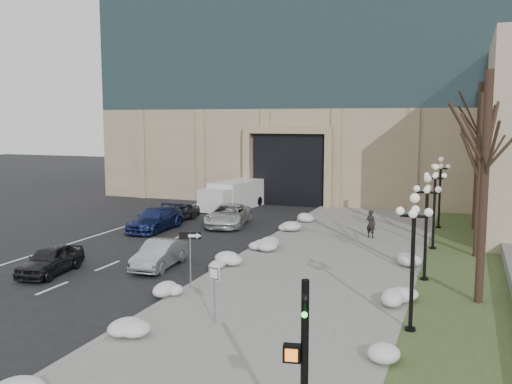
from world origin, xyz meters
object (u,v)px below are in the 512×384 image
car_d (228,215)px  lamppost_c (435,195)px  lamppost_b (427,214)px  lamppost_d (440,183)px  traffic_signal (303,379)px  lamppost_a (413,244)px  pedestrian (371,224)px  one_way_sign (194,243)px  car_e (178,212)px  car_b (160,254)px  car_c (155,219)px  box_truck (233,195)px  keep_sign (214,283)px  car_a (51,260)px

car_d → lamppost_c: 13.90m
lamppost_b → lamppost_d: same height
traffic_signal → lamppost_a: bearing=71.1°
pedestrian → one_way_sign: size_ratio=0.67×
car_e → pedestrian: pedestrian is taller
car_b → lamppost_a: bearing=-25.7°
car_c → box_truck: bearing=83.2°
pedestrian → lamppost_a: (3.66, -14.69, 2.11)m
car_d → lamppost_c: size_ratio=1.10×
car_b → pedestrian: (8.56, 10.11, 0.30)m
pedestrian → lamppost_b: size_ratio=0.35×
car_c → car_d: car_c is taller
car_c → lamppost_c: lamppost_c is taller
keep_sign → car_b: bearing=147.2°
car_d → keep_sign: size_ratio=2.46×
box_truck → keep_sign: 26.42m
one_way_sign → lamppost_a: lamppost_a is taller
car_d → lamppost_d: size_ratio=1.10×
car_c → box_truck: 10.22m
traffic_signal → lamppost_b: bearing=74.9°
car_c → pedestrian: pedestrian is taller
car_b → car_c: size_ratio=0.80×
car_e → lamppost_a: lamppost_a is taller
box_truck → lamppost_b: 22.99m
keep_sign → lamppost_c: 16.13m
car_c → car_d: bearing=39.0°
car_d → car_e: 4.16m
lamppost_a → car_e: bearing=136.8°
traffic_signal → pedestrian: bearing=85.7°
car_e → lamppost_a: size_ratio=0.76×
car_c → car_a: bearing=-85.4°
car_a → car_b: bearing=25.8°
car_a → car_b: car_a is taller
car_b → traffic_signal: bearing=-55.7°
car_a → traffic_signal: traffic_signal is taller
lamppost_b → lamppost_d: 13.00m
car_c → car_e: car_c is taller
car_a → lamppost_d: 24.21m
keep_sign → lamppost_b: 10.54m
keep_sign → lamppost_d: size_ratio=0.45×
car_a → lamppost_a: 16.69m
one_way_sign → lamppost_c: bearing=31.7°
car_e → lamppost_b: bearing=-16.0°
car_b → car_d: (-1.20, 11.25, 0.07)m
traffic_signal → lamppost_c: size_ratio=0.85×
lamppost_a → lamppost_b: (0.00, 6.50, 0.00)m
lamppost_c → car_e: bearing=168.9°
car_a → pedestrian: 18.10m
keep_sign → lamppost_c: (6.43, 14.72, 1.51)m
box_truck → car_b: bearing=-70.6°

